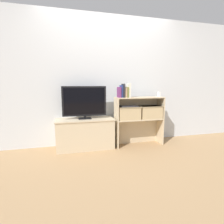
# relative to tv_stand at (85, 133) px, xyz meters

# --- Properties ---
(ground_plane) EXTENTS (16.00, 16.00, 0.00)m
(ground_plane) POSITION_rel_tv_stand_xyz_m (0.48, -0.21, -0.27)
(ground_plane) COLOR #A37F56
(wall_back) EXTENTS (10.00, 0.05, 2.40)m
(wall_back) POSITION_rel_tv_stand_xyz_m (0.48, 0.25, 0.93)
(wall_back) COLOR silver
(wall_back) RESTS_ON ground_plane
(tv_stand) EXTENTS (1.01, 0.44, 0.53)m
(tv_stand) POSITION_rel_tv_stand_xyz_m (0.00, 0.00, 0.00)
(tv_stand) COLOR #CCB793
(tv_stand) RESTS_ON ground_plane
(tv) EXTENTS (0.76, 0.14, 0.57)m
(tv) POSITION_rel_tv_stand_xyz_m (0.00, -0.00, 0.57)
(tv) COLOR black
(tv) RESTS_ON tv_stand
(bookshelf_lower_tier) EXTENTS (0.90, 0.27, 0.50)m
(bookshelf_lower_tier) POSITION_rel_tv_stand_xyz_m (1.00, -0.01, 0.04)
(bookshelf_lower_tier) COLOR #CCB793
(bookshelf_lower_tier) RESTS_ON ground_plane
(bookshelf_upper_tier) EXTENTS (0.90, 0.27, 0.40)m
(bookshelf_upper_tier) POSITION_rel_tv_stand_xyz_m (1.00, -0.02, 0.49)
(bookshelf_upper_tier) COLOR #CCB793
(bookshelf_upper_tier) RESTS_ON bookshelf_lower_tier
(book_plum) EXTENTS (0.04, 0.16, 0.18)m
(book_plum) POSITION_rel_tv_stand_xyz_m (0.59, -0.11, 0.73)
(book_plum) COLOR #6B2D66
(book_plum) RESTS_ON bookshelf_upper_tier
(book_navy) EXTENTS (0.03, 0.12, 0.22)m
(book_navy) POSITION_rel_tv_stand_xyz_m (0.63, -0.11, 0.75)
(book_navy) COLOR navy
(book_navy) RESTS_ON bookshelf_upper_tier
(book_charcoal) EXTENTS (0.03, 0.13, 0.24)m
(book_charcoal) POSITION_rel_tv_stand_xyz_m (0.67, -0.11, 0.76)
(book_charcoal) COLOR #232328
(book_charcoal) RESTS_ON bookshelf_upper_tier
(book_tan) EXTENTS (0.03, 0.15, 0.17)m
(book_tan) POSITION_rel_tv_stand_xyz_m (0.71, -0.11, 0.73)
(book_tan) COLOR tan
(book_tan) RESTS_ON bookshelf_upper_tier
(book_olive) EXTENTS (0.03, 0.14, 0.18)m
(book_olive) POSITION_rel_tv_stand_xyz_m (0.74, -0.11, 0.73)
(book_olive) COLOR olive
(book_olive) RESTS_ON bookshelf_upper_tier
(book_ivory) EXTENTS (0.03, 0.16, 0.25)m
(book_ivory) POSITION_rel_tv_stand_xyz_m (0.78, -0.11, 0.76)
(book_ivory) COLOR silver
(book_ivory) RESTS_ON bookshelf_upper_tier
(baby_monitor) EXTENTS (0.05, 0.03, 0.12)m
(baby_monitor) POSITION_rel_tv_stand_xyz_m (1.39, -0.07, 0.68)
(baby_monitor) COLOR white
(baby_monitor) RESTS_ON bookshelf_upper_tier
(storage_basket_left) EXTENTS (0.41, 0.24, 0.24)m
(storage_basket_left) POSITION_rel_tv_stand_xyz_m (0.78, -0.09, 0.36)
(storage_basket_left) COLOR tan
(storage_basket_left) RESTS_ON bookshelf_lower_tier
(storage_basket_right) EXTENTS (0.41, 0.24, 0.24)m
(storage_basket_right) POSITION_rel_tv_stand_xyz_m (1.21, -0.09, 0.36)
(storage_basket_right) COLOR tan
(storage_basket_right) RESTS_ON bookshelf_lower_tier
(laptop) EXTENTS (0.31, 0.22, 0.02)m
(laptop) POSITION_rel_tv_stand_xyz_m (0.78, -0.09, 0.48)
(laptop) COLOR #2D2D33
(laptop) RESTS_ON storage_basket_left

